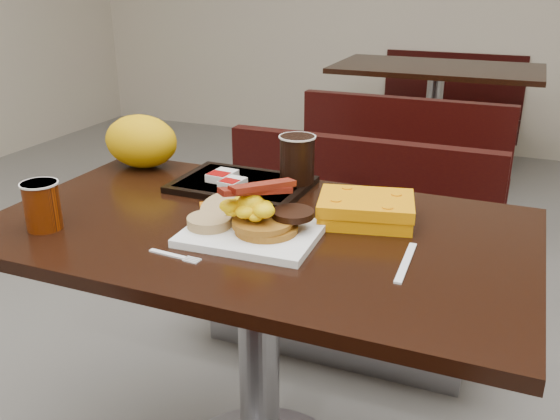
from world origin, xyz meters
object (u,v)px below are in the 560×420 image
at_px(hashbrown_sleeve_right, 233,183).
at_px(table_far, 432,128).
at_px(bench_far_s, 409,161).
at_px(knife, 406,262).
at_px(tray, 242,184).
at_px(hashbrown_sleeve_left, 222,176).
at_px(coffee_cup_far, 297,159).
at_px(clamshell, 366,210).
at_px(platter, 252,233).
at_px(bench_far_n, 447,108).
at_px(pancake_stack, 266,225).
at_px(table_near, 259,365).
at_px(paper_bag, 141,141).
at_px(bench_near_n, 342,255).
at_px(coffee_cup_near, 42,206).
at_px(fork, 168,254).

bearing_deg(hashbrown_sleeve_right, table_far, 94.61).
distance_m(bench_far_s, knife, 2.03).
height_order(tray, hashbrown_sleeve_left, hashbrown_sleeve_left).
height_order(coffee_cup_far, clamshell, coffee_cup_far).
bearing_deg(knife, tray, -121.48).
xyz_separation_m(table_far, platter, (0.02, -2.66, 0.38)).
height_order(hashbrown_sleeve_right, coffee_cup_far, coffee_cup_far).
xyz_separation_m(bench_far_n, pancake_stack, (0.05, -3.36, 0.42)).
xyz_separation_m(table_far, bench_far_s, (0.00, -0.70, -0.02)).
relative_size(table_near, paper_bag, 5.51).
relative_size(bench_far_n, knife, 5.55).
xyz_separation_m(table_far, tray, (-0.14, -2.38, 0.38)).
bearing_deg(table_near, platter, -75.23).
xyz_separation_m(platter, tray, (-0.16, 0.28, -0.00)).
bearing_deg(hashbrown_sleeve_right, bench_far_n, 95.38).
bearing_deg(pancake_stack, clamshell, 45.38).
relative_size(bench_near_n, table_far, 0.83).
bearing_deg(clamshell, knife, -66.56).
bearing_deg(pancake_stack, bench_far_s, 91.41).
distance_m(table_near, hashbrown_sleeve_right, 0.46).
relative_size(coffee_cup_near, coffee_cup_far, 0.87).
bearing_deg(platter, hashbrown_sleeve_right, 122.38).
bearing_deg(hashbrown_sleeve_right, tray, 89.55).
relative_size(bench_far_n, pancake_stack, 7.42).
xyz_separation_m(hashbrown_sleeve_left, clamshell, (0.41, -0.10, 0.00)).
distance_m(fork, coffee_cup_far, 0.49).
distance_m(coffee_cup_far, paper_bag, 0.48).
bearing_deg(clamshell, platter, -151.17).
bearing_deg(fork, coffee_cup_far, 82.94).
bearing_deg(knife, clamshell, -145.80).
distance_m(bench_near_n, platter, 0.86).
bearing_deg(hashbrown_sleeve_right, platter, -47.33).
bearing_deg(coffee_cup_near, bench_far_s, 78.54).
bearing_deg(coffee_cup_far, table_near, -88.64).
distance_m(tray, clamshell, 0.37).
bearing_deg(table_far, platter, -89.64).
height_order(fork, hashbrown_sleeve_right, hashbrown_sleeve_right).
bearing_deg(bench_near_n, table_far, 90.00).
bearing_deg(clamshell, hashbrown_sleeve_left, 154.49).
height_order(table_far, tray, tray).
bearing_deg(hashbrown_sleeve_left, clamshell, -7.72).
xyz_separation_m(bench_near_n, platter, (0.02, -0.76, 0.40)).
height_order(bench_near_n, tray, tray).
bearing_deg(pancake_stack, coffee_cup_far, 99.51).
xyz_separation_m(pancake_stack, clamshell, (0.17, 0.17, -0.00)).
xyz_separation_m(hashbrown_sleeve_left, paper_bag, (-0.29, 0.06, 0.05)).
distance_m(hashbrown_sleeve_left, paper_bag, 0.30).
relative_size(hashbrown_sleeve_left, coffee_cup_far, 0.64).
height_order(coffee_cup_near, knife, coffee_cup_near).
height_order(tray, hashbrown_sleeve_right, hashbrown_sleeve_right).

